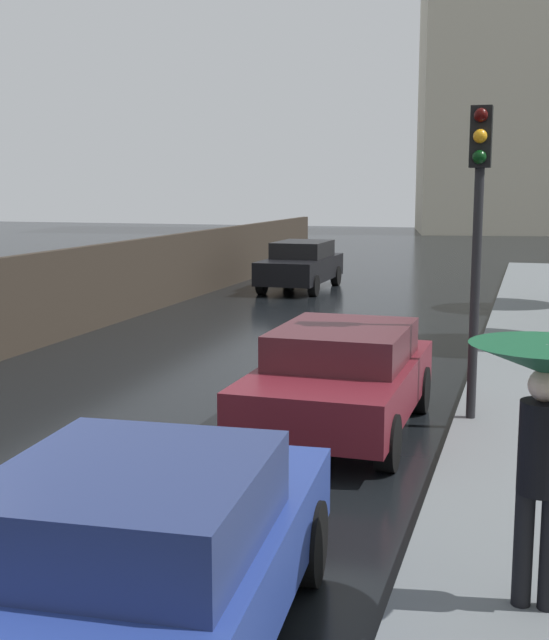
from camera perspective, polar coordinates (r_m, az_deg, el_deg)
The scene contains 5 objects.
car_blue_near_kerb at distance 5.75m, azimuth -8.74°, elevation -15.51°, with size 2.12×3.97×1.42m.
car_maroon_mid_road at distance 10.77m, azimuth 4.52°, elevation -3.83°, with size 1.93×3.88×1.35m.
car_black_far_ahead at distance 25.55m, azimuth 1.81°, elevation 3.77°, with size 1.78×4.25×1.45m.
pedestrian_with_umbrella_near at distance 6.11m, azimuth 17.85°, elevation -5.05°, with size 1.06×1.06×1.92m.
traffic_light at distance 10.89m, azimuth 13.66°, elevation 7.67°, with size 0.26×0.39×3.96m.
Camera 1 is at (4.89, -4.23, 3.13)m, focal length 47.20 mm.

